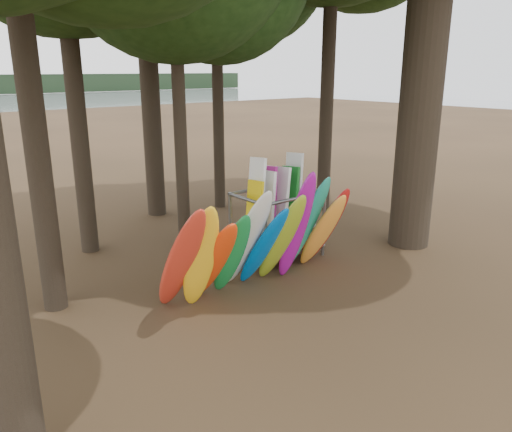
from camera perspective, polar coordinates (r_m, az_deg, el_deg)
ground at (r=12.88m, az=5.53°, el=-7.16°), size 120.00×120.00×0.00m
kayak_row at (r=11.72m, az=0.79°, el=-3.00°), size 5.31×2.15×3.05m
storage_rack at (r=14.03m, az=2.40°, el=-1.16°), size 3.20×1.54×2.87m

